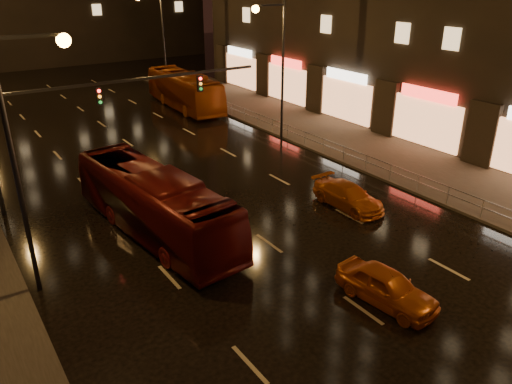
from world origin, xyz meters
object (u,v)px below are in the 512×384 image
(bus_red, at_px, (154,203))
(taxi_far, at_px, (348,196))
(taxi_near, at_px, (386,287))
(bus_curb, at_px, (184,90))

(bus_red, xyz_separation_m, taxi_far, (9.62, -2.93, -0.96))
(bus_red, distance_m, taxi_near, 11.11)
(taxi_near, bearing_deg, bus_curb, 70.07)
(bus_red, distance_m, bus_curb, 24.39)
(bus_red, height_order, bus_curb, bus_curb)
(bus_curb, bearing_deg, taxi_near, -99.63)
(bus_red, bearing_deg, taxi_near, -69.42)
(bus_curb, relative_size, taxi_near, 2.93)
(bus_curb, distance_m, taxi_near, 31.93)
(bus_curb, relative_size, taxi_far, 2.71)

